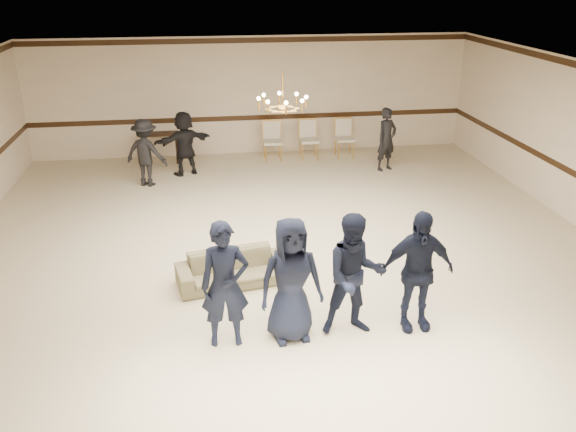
% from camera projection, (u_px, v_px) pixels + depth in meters
% --- Properties ---
extents(room, '(12.01, 14.01, 3.21)m').
position_uv_depth(room, '(291.00, 178.00, 9.95)').
color(room, beige).
rests_on(room, ground).
extents(chair_rail, '(12.00, 0.02, 0.14)m').
position_uv_depth(chair_rail, '(253.00, 118.00, 16.56)').
color(chair_rail, black).
rests_on(chair_rail, wall_back).
extents(crown_molding, '(12.00, 0.02, 0.14)m').
position_uv_depth(crown_molding, '(251.00, 40.00, 15.75)').
color(crown_molding, black).
rests_on(crown_molding, wall_back).
extents(chandelier, '(0.94, 0.94, 0.89)m').
position_uv_depth(chandelier, '(283.00, 91.00, 10.37)').
color(chandelier, gold).
rests_on(chandelier, ceiling).
extents(boy_a, '(0.66, 0.44, 1.81)m').
position_uv_depth(boy_a, '(225.00, 285.00, 8.02)').
color(boy_a, black).
rests_on(boy_a, floor).
extents(boy_b, '(0.95, 0.69, 1.81)m').
position_uv_depth(boy_b, '(291.00, 280.00, 8.15)').
color(boy_b, black).
rests_on(boy_b, floor).
extents(boy_c, '(0.90, 0.71, 1.81)m').
position_uv_depth(boy_c, '(355.00, 275.00, 8.27)').
color(boy_c, black).
rests_on(boy_c, floor).
extents(boy_d, '(1.06, 0.45, 1.81)m').
position_uv_depth(boy_d, '(417.00, 271.00, 8.39)').
color(boy_d, black).
rests_on(boy_d, floor).
extents(settee, '(1.93, 1.02, 0.53)m').
position_uv_depth(settee, '(233.00, 269.00, 9.82)').
color(settee, '#746D4D').
rests_on(settee, floor).
extents(adult_left, '(1.20, 0.99, 1.62)m').
position_uv_depth(adult_left, '(146.00, 153.00, 14.09)').
color(adult_left, black).
rests_on(adult_left, floor).
extents(adult_mid, '(1.57, 1.03, 1.62)m').
position_uv_depth(adult_mid, '(184.00, 143.00, 14.86)').
color(adult_mid, black).
rests_on(adult_mid, floor).
extents(adult_right, '(0.70, 0.61, 1.62)m').
position_uv_depth(adult_right, '(387.00, 139.00, 15.19)').
color(adult_right, black).
rests_on(adult_right, floor).
extents(banquet_chair_left, '(0.52, 0.52, 1.03)m').
position_uv_depth(banquet_chair_left, '(273.00, 141.00, 16.08)').
color(banquet_chair_left, beige).
rests_on(banquet_chair_left, floor).
extents(banquet_chair_mid, '(0.51, 0.51, 1.03)m').
position_uv_depth(banquet_chair_mid, '(309.00, 140.00, 16.22)').
color(banquet_chair_mid, beige).
rests_on(banquet_chair_mid, floor).
extents(banquet_chair_right, '(0.50, 0.50, 1.03)m').
position_uv_depth(banquet_chair_right, '(345.00, 139.00, 16.35)').
color(banquet_chair_right, beige).
rests_on(banquet_chair_right, floor).
extents(console_table, '(0.99, 0.43, 0.82)m').
position_uv_depth(console_table, '(160.00, 148.00, 15.89)').
color(console_table, black).
rests_on(console_table, floor).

